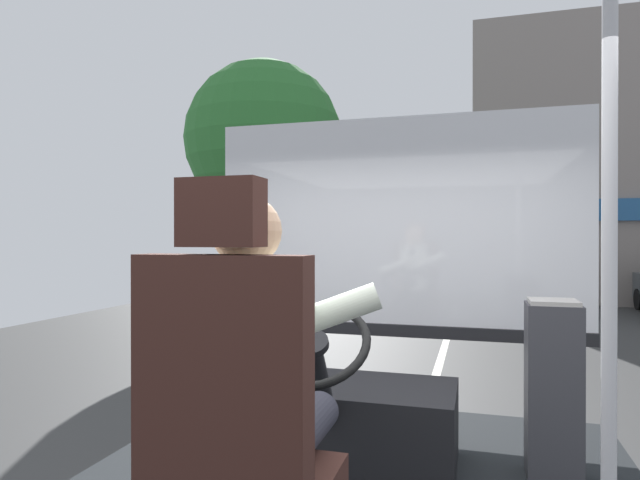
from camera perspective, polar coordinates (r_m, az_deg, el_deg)
The scene contains 10 objects.
ground at distance 10.99m, azimuth 13.43°, elevation -9.82°, with size 18.00×44.00×0.06m.
driver_seat at distance 1.63m, azimuth -8.68°, elevation -21.10°, with size 0.48×0.48×1.29m.
bus_driver at distance 1.67m, azimuth -6.97°, elevation -13.40°, with size 0.71×0.62×0.83m.
steering_console at distance 2.84m, azimuth 2.48°, elevation -18.55°, with size 1.10×1.03×0.85m.
handrail_pole at distance 1.83m, azimuth 28.32°, elevation -4.19°, with size 0.04×0.04×1.99m.
fare_box at distance 2.84m, azimuth 23.47°, elevation -14.36°, with size 0.24×0.24×0.84m.
windshield_panel at distance 3.66m, azimuth 7.86°, elevation -1.12°, with size 2.50×0.08×1.48m.
street_tree at distance 11.64m, azimuth -5.99°, elevation 10.46°, with size 3.31×3.31×5.63m.
parked_car_silver at distance 19.52m, azimuth 29.68°, elevation -3.39°, with size 1.96×4.46×1.28m.
parked_car_green at distance 25.49m, azimuth 27.25°, elevation -2.32°, with size 1.94×4.21×1.46m.
Camera 1 is at (0.54, -2.00, 1.91)m, focal length 30.19 mm.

